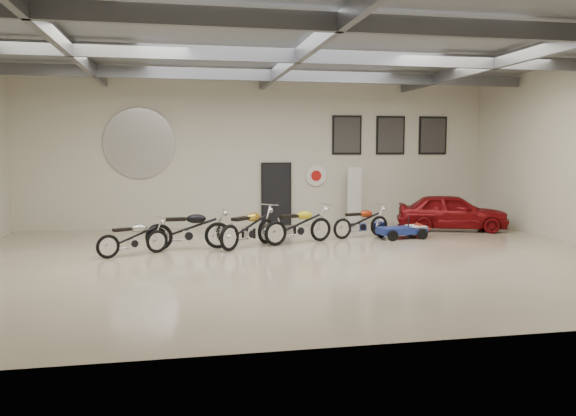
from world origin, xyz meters
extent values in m
cube|color=#BBAD8F|center=(0.00, 0.00, 0.00)|extent=(16.00, 12.00, 0.01)
cube|color=gray|center=(0.00, 0.00, 5.00)|extent=(16.00, 12.00, 0.01)
cube|color=beige|center=(0.00, 6.00, 2.50)|extent=(16.00, 0.02, 5.00)
cube|color=black|center=(0.50, 5.95, 1.05)|extent=(0.92, 0.08, 2.10)
imported|color=maroon|center=(5.91, 3.78, 0.59)|extent=(2.48, 3.75, 1.19)
camera|label=1|loc=(-2.72, -12.94, 2.61)|focal=35.00mm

